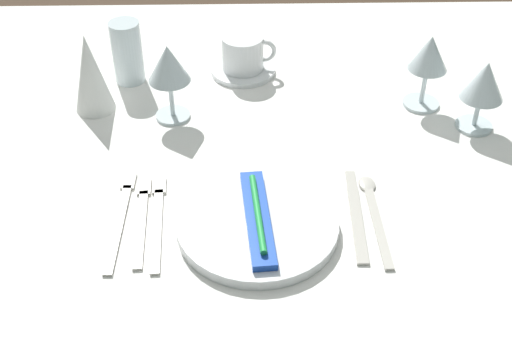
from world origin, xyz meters
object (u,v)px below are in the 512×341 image
(spoon_soup, at_px, (373,208))
(napkin_folded, at_px, (90,73))
(dinner_plate, at_px, (258,225))
(fork_salad, at_px, (121,216))
(toothbrush_package, at_px, (258,217))
(wine_glass_left, at_px, (429,57))
(drink_tumbler, at_px, (128,56))
(wine_glass_right, at_px, (169,67))
(wine_glass_centre, at_px, (484,84))
(fork_outer, at_px, (158,218))
(fork_inner, at_px, (142,217))
(coffee_cup_left, at_px, (244,53))
(dinner_knife, at_px, (356,217))

(spoon_soup, distance_m, napkin_folded, 0.58)
(dinner_plate, bearing_deg, fork_salad, 171.29)
(toothbrush_package, xyz_separation_m, wine_glass_left, (0.32, 0.34, 0.08))
(wine_glass_left, relative_size, drink_tumbler, 1.15)
(wine_glass_left, height_order, wine_glass_right, wine_glass_right)
(fork_salad, xyz_separation_m, wine_glass_centre, (0.62, 0.23, 0.09))
(toothbrush_package, bearing_deg, fork_outer, 170.32)
(fork_inner, relative_size, coffee_cup_left, 1.88)
(fork_salad, bearing_deg, spoon_soup, 1.32)
(wine_glass_left, bearing_deg, toothbrush_package, -133.40)
(drink_tumbler, bearing_deg, fork_outer, -77.43)
(toothbrush_package, distance_m, wine_glass_right, 0.36)
(fork_outer, height_order, wine_glass_right, wine_glass_right)
(wine_glass_left, distance_m, napkin_folded, 0.63)
(wine_glass_centre, bearing_deg, toothbrush_package, -146.83)
(fork_inner, height_order, coffee_cup_left, coffee_cup_left)
(toothbrush_package, bearing_deg, dinner_plate, 180.00)
(dinner_plate, distance_m, napkin_folded, 0.46)
(dinner_plate, distance_m, coffee_cup_left, 0.48)
(drink_tumbler, bearing_deg, fork_salad, -85.09)
(dinner_plate, xyz_separation_m, fork_salad, (-0.21, 0.03, -0.01))
(fork_outer, bearing_deg, coffee_cup_left, 72.85)
(wine_glass_right, bearing_deg, fork_outer, -90.59)
(fork_outer, relative_size, napkin_folded, 1.40)
(fork_inner, distance_m, fork_salad, 0.03)
(dinner_knife, distance_m, napkin_folded, 0.56)
(toothbrush_package, bearing_deg, wine_glass_left, 46.60)
(spoon_soup, xyz_separation_m, wine_glass_centre, (0.22, 0.22, 0.09))
(fork_salad, xyz_separation_m, coffee_cup_left, (0.20, 0.44, 0.04))
(dinner_knife, bearing_deg, drink_tumbler, 133.62)
(fork_salad, bearing_deg, dinner_knife, -1.62)
(fork_inner, distance_m, drink_tumbler, 0.43)
(dinner_plate, relative_size, wine_glass_centre, 1.83)
(toothbrush_package, distance_m, spoon_soup, 0.19)
(fork_salad, distance_m, wine_glass_right, 0.30)
(dinner_plate, xyz_separation_m, dinner_knife, (0.16, 0.02, -0.01))
(toothbrush_package, xyz_separation_m, fork_outer, (-0.16, 0.03, -0.02))
(dinner_plate, xyz_separation_m, wine_glass_centre, (0.41, 0.27, 0.08))
(dinner_knife, height_order, drink_tumbler, drink_tumbler)
(fork_inner, xyz_separation_m, drink_tumbler, (-0.07, 0.42, 0.05))
(fork_outer, bearing_deg, drink_tumbler, 102.57)
(wine_glass_left, bearing_deg, spoon_soup, -114.84)
(dinner_plate, bearing_deg, fork_inner, 170.59)
(wine_glass_centre, xyz_separation_m, wine_glass_right, (-0.56, 0.05, 0.01))
(fork_salad, bearing_deg, coffee_cup_left, 66.00)
(toothbrush_package, xyz_separation_m, spoon_soup, (0.19, 0.04, -0.02))
(coffee_cup_left, bearing_deg, napkin_folded, -155.45)
(toothbrush_package, height_order, wine_glass_left, wine_glass_left)
(wine_glass_centre, bearing_deg, fork_inner, -158.14)
(fork_salad, height_order, napkin_folded, napkin_folded)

